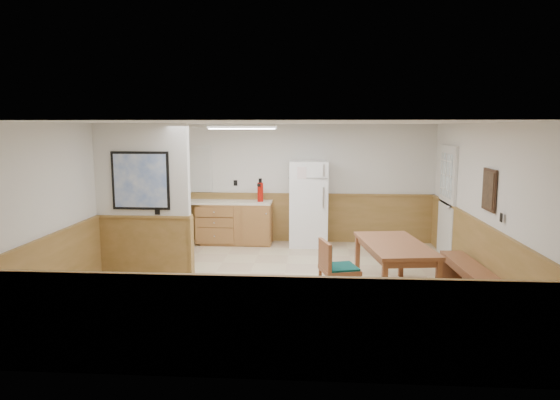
# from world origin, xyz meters

# --- Properties ---
(ground) EXTENTS (6.00, 6.00, 0.00)m
(ground) POSITION_xyz_m (0.00, 0.00, 0.00)
(ground) COLOR beige
(ground) RESTS_ON ground
(ceiling) EXTENTS (6.00, 6.00, 0.02)m
(ceiling) POSITION_xyz_m (0.00, 0.00, 2.50)
(ceiling) COLOR silver
(ceiling) RESTS_ON back_wall
(back_wall) EXTENTS (6.00, 0.02, 2.50)m
(back_wall) POSITION_xyz_m (0.00, 3.00, 1.25)
(back_wall) COLOR silver
(back_wall) RESTS_ON ground
(right_wall) EXTENTS (0.02, 6.00, 2.50)m
(right_wall) POSITION_xyz_m (3.00, 0.00, 1.25)
(right_wall) COLOR silver
(right_wall) RESTS_ON ground
(left_wall) EXTENTS (0.02, 6.00, 2.50)m
(left_wall) POSITION_xyz_m (-3.00, 0.00, 1.25)
(left_wall) COLOR silver
(left_wall) RESTS_ON ground
(wainscot_back) EXTENTS (6.00, 0.04, 1.00)m
(wainscot_back) POSITION_xyz_m (0.00, 2.98, 0.50)
(wainscot_back) COLOR olive
(wainscot_back) RESTS_ON ground
(wainscot_right) EXTENTS (0.04, 6.00, 1.00)m
(wainscot_right) POSITION_xyz_m (2.98, 0.00, 0.50)
(wainscot_right) COLOR olive
(wainscot_right) RESTS_ON ground
(wainscot_left) EXTENTS (0.04, 6.00, 1.00)m
(wainscot_left) POSITION_xyz_m (-2.98, 0.00, 0.50)
(wainscot_left) COLOR olive
(wainscot_left) RESTS_ON ground
(partition_wall) EXTENTS (1.50, 0.20, 2.50)m
(partition_wall) POSITION_xyz_m (-2.25, 0.19, 1.23)
(partition_wall) COLOR silver
(partition_wall) RESTS_ON ground
(kitchen_counter) EXTENTS (2.20, 0.61, 1.00)m
(kitchen_counter) POSITION_xyz_m (-1.21, 2.68, 0.46)
(kitchen_counter) COLOR olive
(kitchen_counter) RESTS_ON ground
(exterior_door) EXTENTS (0.07, 1.02, 2.15)m
(exterior_door) POSITION_xyz_m (2.96, 1.90, 1.05)
(exterior_door) COLOR silver
(exterior_door) RESTS_ON ground
(kitchen_window) EXTENTS (0.80, 0.04, 1.00)m
(kitchen_window) POSITION_xyz_m (-2.10, 2.98, 1.55)
(kitchen_window) COLOR silver
(kitchen_window) RESTS_ON back_wall
(wall_painting) EXTENTS (0.04, 0.50, 0.60)m
(wall_painting) POSITION_xyz_m (2.97, -0.30, 1.55)
(wall_painting) COLOR #322014
(wall_painting) RESTS_ON right_wall
(fluorescent_fixture) EXTENTS (1.20, 0.30, 0.09)m
(fluorescent_fixture) POSITION_xyz_m (-0.80, 1.30, 2.45)
(fluorescent_fixture) COLOR silver
(fluorescent_fixture) RESTS_ON ceiling
(refrigerator) EXTENTS (0.81, 0.74, 1.75)m
(refrigerator) POSITION_xyz_m (0.36, 2.63, 0.88)
(refrigerator) COLOR white
(refrigerator) RESTS_ON ground
(dining_table) EXTENTS (1.08, 1.80, 0.75)m
(dining_table) POSITION_xyz_m (1.66, -0.29, 0.66)
(dining_table) COLOR brown
(dining_table) RESTS_ON ground
(dining_bench) EXTENTS (0.44, 1.66, 0.45)m
(dining_bench) POSITION_xyz_m (2.75, -0.29, 0.34)
(dining_bench) COLOR brown
(dining_bench) RESTS_ON ground
(dining_chair) EXTENTS (0.80, 0.64, 0.85)m
(dining_chair) POSITION_xyz_m (0.76, -0.63, 0.49)
(dining_chair) COLOR brown
(dining_chair) RESTS_ON ground
(fire_extinguisher) EXTENTS (0.15, 0.15, 0.48)m
(fire_extinguisher) POSITION_xyz_m (-0.63, 2.67, 1.11)
(fire_extinguisher) COLOR #A81108
(fire_extinguisher) RESTS_ON kitchen_counter
(soap_bottle) EXTENTS (0.09, 0.09, 0.24)m
(soap_bottle) POSITION_xyz_m (-2.29, 2.69, 1.02)
(soap_bottle) COLOR #177F37
(soap_bottle) RESTS_ON kitchen_counter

